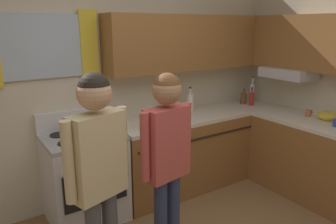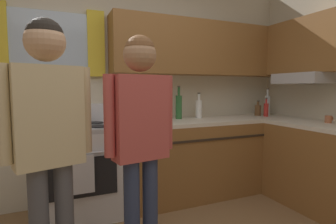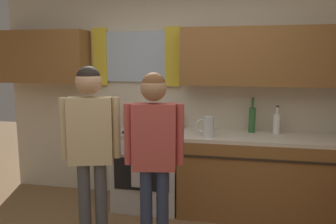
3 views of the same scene
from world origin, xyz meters
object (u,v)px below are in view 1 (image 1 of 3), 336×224
at_px(bottle_milk_white, 190,102).
at_px(bottle_sauce_red, 252,98).
at_px(adult_left, 98,164).
at_px(water_pitcher, 152,118).
at_px(stove_oven, 85,176).
at_px(cup_terracotta, 309,113).
at_px(bottle_wine_green, 172,102).
at_px(mixing_bowl, 327,116).
at_px(bottle_tall_clear, 252,92).
at_px(adult_in_plaid, 167,150).
at_px(bottle_squat_brown, 243,98).

height_order(bottle_milk_white, bottle_sauce_red, bottle_milk_white).
bearing_deg(adult_left, water_pitcher, 42.77).
xyz_separation_m(stove_oven, bottle_milk_white, (1.43, 0.13, 0.55)).
bearing_deg(bottle_milk_white, cup_terracotta, -41.94).
relative_size(stove_oven, cup_terracotta, 10.11).
bearing_deg(stove_oven, bottle_milk_white, 5.39).
xyz_separation_m(bottle_wine_green, mixing_bowl, (1.33, -1.17, -0.10)).
distance_m(bottle_tall_clear, adult_in_plaid, 2.40).
distance_m(stove_oven, bottle_wine_green, 1.31).
bearing_deg(bottle_tall_clear, cup_terracotta, -88.43).
bearing_deg(mixing_bowl, bottle_sauce_red, 100.34).
bearing_deg(mixing_bowl, bottle_wine_green, 138.84).
bearing_deg(bottle_milk_white, bottle_tall_clear, -4.01).
relative_size(bottle_tall_clear, bottle_wine_green, 0.93).
distance_m(water_pitcher, adult_in_plaid, 0.93).
distance_m(stove_oven, bottle_tall_clear, 2.52).
distance_m(bottle_tall_clear, adult_left, 2.91).
bearing_deg(bottle_tall_clear, water_pitcher, -172.17).
distance_m(bottle_milk_white, mixing_bowl, 1.57).
bearing_deg(bottle_milk_white, bottle_squat_brown, -4.04).
height_order(bottle_tall_clear, adult_left, adult_left).
distance_m(bottle_tall_clear, mixing_bowl, 1.08).
bearing_deg(water_pitcher, bottle_wine_green, 35.20).
relative_size(stove_oven, adult_left, 0.66).
distance_m(bottle_milk_white, bottle_wine_green, 0.27).
height_order(bottle_sauce_red, adult_left, adult_left).
xyz_separation_m(bottle_sauce_red, adult_left, (-2.56, -0.99, 0.05)).
height_order(bottle_wine_green, adult_left, adult_left).
xyz_separation_m(water_pitcher, adult_left, (-0.94, -0.87, 0.04)).
distance_m(bottle_wine_green, cup_terracotta, 1.63).
xyz_separation_m(bottle_wine_green, adult_left, (-1.40, -1.20, -0.00)).
distance_m(bottle_wine_green, adult_in_plaid, 1.45).
bearing_deg(water_pitcher, adult_in_plaid, -113.91).
bearing_deg(adult_in_plaid, adult_left, -178.18).
relative_size(bottle_sauce_red, adult_left, 0.15).
height_order(bottle_wine_green, bottle_sauce_red, bottle_wine_green).
bearing_deg(stove_oven, bottle_wine_green, 7.41).
height_order(water_pitcher, adult_in_plaid, adult_in_plaid).
height_order(bottle_sauce_red, mixing_bowl, bottle_sauce_red).
relative_size(stove_oven, bottle_milk_white, 3.51).
bearing_deg(adult_left, bottle_wine_green, 40.43).
height_order(bottle_sauce_red, bottle_squat_brown, bottle_sauce_red).
distance_m(bottle_squat_brown, adult_left, 2.78).
relative_size(bottle_tall_clear, adult_left, 0.22).
bearing_deg(bottle_wine_green, bottle_sauce_red, -10.07).
height_order(bottle_milk_white, bottle_squat_brown, bottle_milk_white).
xyz_separation_m(bottle_milk_white, bottle_squat_brown, (0.87, -0.06, -0.04)).
distance_m(bottle_milk_white, adult_in_plaid, 1.61).
bearing_deg(adult_in_plaid, bottle_milk_white, 46.32).
relative_size(stove_oven, bottle_wine_green, 2.79).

